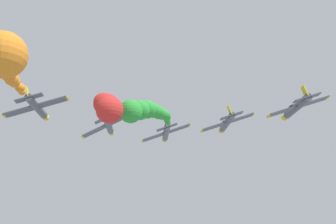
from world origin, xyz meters
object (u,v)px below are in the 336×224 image
Objects in this scene: airplane_right_outer at (296,107)px; airplane_left_inner at (108,125)px; airplane_lead at (166,133)px; airplane_left_outer at (37,107)px; airplane_right_inner at (227,123)px.

airplane_left_inner is at bearing 158.80° from airplane_right_outer.
airplane_right_outer is (28.19, -10.94, 0.16)m from airplane_left_inner.
airplane_lead is 12.49m from airplane_left_inner.
airplane_left_inner is at bearing 42.13° from airplane_left_outer.
airplane_right_inner is at bearing 127.60° from airplane_right_outer.
airplane_left_inner is 13.00m from airplane_left_outer.
airplane_left_outer is 37.89m from airplane_right_outer.
airplane_right_outer is at bearing -21.20° from airplane_left_inner.
airplane_right_inner reaches higher than airplane_lead.
airplane_lead is 12.65m from airplane_right_inner.
airplane_right_inner is at bearing -0.78° from airplane_left_inner.
airplane_right_inner reaches higher than airplane_right_outer.
airplane_right_outer is at bearing -3.35° from airplane_left_outer.
airplane_left_outer is (-19.62, -16.20, -0.25)m from airplane_lead.
airplane_left_inner reaches higher than airplane_right_outer.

